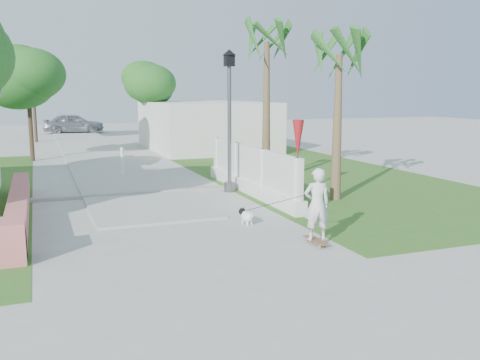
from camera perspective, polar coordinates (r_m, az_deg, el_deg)
name	(u,v)px	position (r m, az deg, el deg)	size (l,w,h in m)	color
ground	(188,247)	(11.14, -5.61, -7.11)	(90.00, 90.00, 0.00)	#B7B7B2
path_strip	(91,149)	(30.60, -15.59, 3.19)	(3.20, 36.00, 0.06)	#B7B7B2
curb	(136,193)	(16.83, -11.03, -1.41)	(6.50, 0.25, 0.10)	#999993
grass_right	(307,173)	(21.00, 7.14, 0.70)	(8.00, 20.00, 0.01)	#326C22
pink_wall	(18,209)	(14.16, -22.58, -2.92)	(0.45, 8.20, 0.80)	#D7776E
lattice_fence	(250,176)	(16.72, 1.07, 0.41)	(0.35, 7.00, 1.50)	white
building_right	(206,126)	(29.70, -3.67, 5.80)	(6.00, 8.00, 2.60)	silver
street_lamp	(229,115)	(16.82, -1.14, 6.91)	(0.44, 0.44, 4.44)	#59595E
bollard	(122,161)	(20.69, -12.45, 2.04)	(0.14, 0.14, 1.09)	white
patio_umbrella	(298,140)	(16.70, 6.21, 4.30)	(0.36, 0.36, 2.30)	#59595E
tree_path_left	(28,77)	(26.30, -21.68, 10.20)	(3.40, 3.40, 5.23)	#4C3826
tree_path_right	(148,86)	(30.88, -9.84, 9.90)	(3.00, 3.00, 4.79)	#4C3826
tree_path_far	(33,81)	(36.30, -21.21, 9.83)	(3.20, 3.20, 5.17)	#4C3826
palm_far	(267,52)	(18.41, 2.88, 13.53)	(1.80, 1.80, 5.30)	brown
palm_near	(339,63)	(15.81, 10.53, 12.14)	(1.80, 1.80, 4.70)	brown
skateboarder	(283,204)	(11.80, 4.65, -2.56)	(1.04, 2.69, 1.61)	brown
dog	(246,216)	(12.87, 0.67, -3.82)	(0.35, 0.56, 0.39)	white
parked_car	(74,123)	(43.06, -17.28, 5.79)	(1.79, 4.44, 1.51)	#ABAEB2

